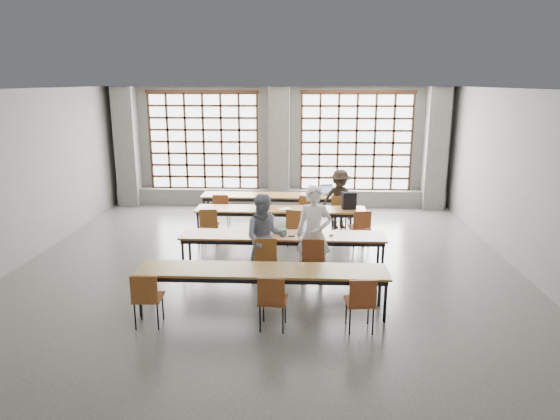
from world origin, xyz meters
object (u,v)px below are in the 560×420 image
(desk_row_a, at_px, (278,197))
(chair_front_right, at_px, (313,255))
(chair_back_left, at_px, (221,207))
(student_female, at_px, (265,238))
(chair_near_mid, at_px, (272,297))
(red_pouch, at_px, (148,295))
(desk_row_b, at_px, (281,211))
(chair_mid_right, at_px, (361,225))
(desk_row_c, at_px, (283,238))
(desk_row_d, at_px, (263,273))
(green_box, at_px, (280,231))
(chair_mid_centre, at_px, (296,224))
(laptop_back, at_px, (328,192))
(student_male, at_px, (314,234))
(laptop_front, at_px, (311,230))
(backpack, at_px, (349,200))
(chair_mid_left, at_px, (209,223))
(chair_near_left, at_px, (147,294))
(chair_back_mid, at_px, (307,208))
(student_back, at_px, (340,199))
(chair_back_right, at_px, (339,208))
(phone, at_px, (292,236))
(chair_front_left, at_px, (265,254))
(plastic_bag, at_px, (312,189))
(chair_near_right, at_px, (361,299))

(desk_row_a, xyz_separation_m, chair_front_right, (0.88, -4.15, -0.13))
(chair_back_left, bearing_deg, student_female, -67.83)
(chair_near_mid, relative_size, red_pouch, 4.40)
(desk_row_b, bearing_deg, chair_mid_right, -19.10)
(desk_row_c, bearing_deg, desk_row_d, -97.33)
(chair_back_left, distance_m, green_box, 3.26)
(chair_mid_centre, height_order, red_pouch, chair_mid_centre)
(chair_front_right, xyz_separation_m, laptop_back, (0.45, 4.26, 0.25))
(student_male, xyz_separation_m, laptop_front, (-0.05, 0.61, -0.11))
(laptop_front, height_order, backpack, backpack)
(green_box, bearing_deg, backpack, 53.27)
(desk_row_a, relative_size, backpack, 10.00)
(chair_mid_left, relative_size, backpack, 2.20)
(chair_near_left, bearing_deg, desk_row_b, 68.43)
(chair_back_mid, height_order, chair_mid_left, same)
(chair_front_right, relative_size, student_male, 0.49)
(chair_mid_right, bearing_deg, chair_back_mid, 128.80)
(chair_mid_right, distance_m, green_box, 2.21)
(student_back, bearing_deg, backpack, -94.78)
(desk_row_b, bearing_deg, red_pouch, -111.97)
(chair_mid_left, relative_size, chair_mid_centre, 1.00)
(desk_row_a, xyz_separation_m, desk_row_d, (0.04, -5.39, 0.00))
(desk_row_b, bearing_deg, desk_row_d, -91.56)
(desk_row_c, relative_size, chair_near_left, 4.55)
(chair_back_right, relative_size, student_back, 0.59)
(student_back, height_order, phone, student_back)
(chair_mid_right, xyz_separation_m, laptop_back, (-0.64, 2.19, 0.25))
(chair_mid_right, height_order, student_back, student_back)
(chair_back_right, relative_size, phone, 6.77)
(desk_row_b, bearing_deg, green_box, -87.60)
(chair_back_left, relative_size, chair_mid_centre, 1.00)
(chair_front_left, height_order, chair_near_left, same)
(chair_back_mid, bearing_deg, plastic_bag, 80.66)
(student_female, xyz_separation_m, green_box, (0.25, 0.58, -0.05))
(student_female, bearing_deg, desk_row_d, -92.74)
(chair_front_right, xyz_separation_m, student_back, (0.72, 3.65, 0.21))
(chair_mid_right, relative_size, red_pouch, 4.40)
(green_box, height_order, backpack, backpack)
(desk_row_d, distance_m, chair_mid_left, 3.62)
(chair_front_left, bearing_deg, chair_mid_right, 46.33)
(desk_row_c, relative_size, chair_near_mid, 4.55)
(chair_near_mid, height_order, chair_near_right, same)
(student_female, height_order, plastic_bag, student_female)
(chair_near_left, bearing_deg, student_back, 59.49)
(chair_back_mid, bearing_deg, desk_row_b, -127.51)
(desk_row_c, relative_size, student_female, 2.43)
(chair_near_left, bearing_deg, chair_mid_left, 86.95)
(chair_mid_centre, bearing_deg, chair_mid_left, -179.92)
(chair_near_left, distance_m, student_back, 6.41)
(desk_row_a, distance_m, chair_mid_centre, 2.16)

